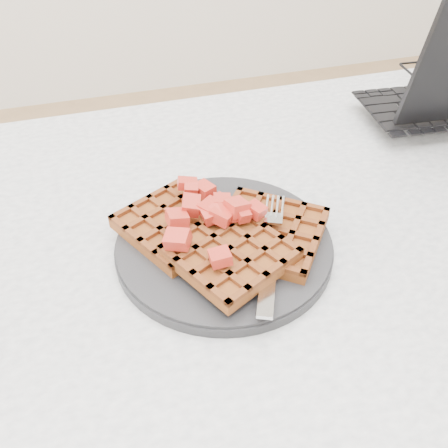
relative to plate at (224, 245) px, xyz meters
name	(u,v)px	position (x,y,z in m)	size (l,w,h in m)	color
table	(290,308)	(0.09, -0.02, -0.12)	(1.20, 0.80, 0.75)	silver
plate	(224,245)	(0.00, 0.00, 0.00)	(0.25, 0.25, 0.02)	black
waffles	(225,235)	(0.00, 0.00, 0.02)	(0.25, 0.23, 0.03)	brown
strawberry_pile	(224,214)	(0.00, 0.00, 0.05)	(0.15, 0.15, 0.02)	#9E0F06
fork	(271,251)	(0.04, -0.04, 0.02)	(0.02, 0.18, 0.02)	silver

